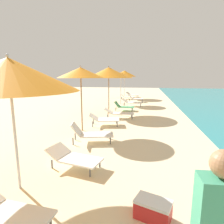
# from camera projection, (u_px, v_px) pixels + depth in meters

# --- Properties ---
(umbrella_third) EXTENTS (2.53, 2.53, 2.62)m
(umbrella_third) POSITION_uv_depth(u_px,v_px,m) (9.00, 75.00, 3.43)
(umbrella_third) COLOR silver
(umbrella_third) RESTS_ON ground
(lounger_third_shoreside) EXTENTS (1.43, 0.87, 0.48)m
(lounger_third_shoreside) POSITION_uv_depth(u_px,v_px,m) (74.00, 157.00, 4.66)
(lounger_third_shoreside) COLOR white
(lounger_third_shoreside) RESTS_ON ground
(lounger_third_inland) EXTENTS (1.31, 0.67, 0.54)m
(lounger_third_inland) POSITION_uv_depth(u_px,v_px,m) (6.00, 215.00, 2.65)
(lounger_third_inland) COLOR white
(lounger_third_inland) RESTS_ON ground
(umbrella_fourth) EXTENTS (1.87, 1.87, 2.63)m
(umbrella_fourth) POSITION_uv_depth(u_px,v_px,m) (81.00, 73.00, 7.46)
(umbrella_fourth) COLOR olive
(umbrella_fourth) RESTS_ON ground
(lounger_fourth_shoreside) EXTENTS (1.47, 0.95, 0.54)m
(lounger_fourth_shoreside) POSITION_uv_depth(u_px,v_px,m) (104.00, 119.00, 8.68)
(lounger_fourth_shoreside) COLOR white
(lounger_fourth_shoreside) RESTS_ON ground
(lounger_fourth_inland) EXTENTS (1.49, 0.88, 0.67)m
(lounger_fourth_inland) POSITION_uv_depth(u_px,v_px,m) (91.00, 133.00, 6.47)
(lounger_fourth_inland) COLOR white
(lounger_fourth_inland) RESTS_ON ground
(umbrella_fifth) EXTENTS (2.57, 2.57, 2.80)m
(umbrella_fifth) POSITION_uv_depth(u_px,v_px,m) (109.00, 73.00, 11.11)
(umbrella_fifth) COLOR olive
(umbrella_fifth) RESTS_ON ground
(lounger_fifth_shoreside) EXTENTS (1.29, 0.64, 0.60)m
(lounger_fifth_shoreside) POSITION_uv_depth(u_px,v_px,m) (124.00, 106.00, 12.42)
(lounger_fifth_shoreside) COLOR #4CA572
(lounger_fifth_shoreside) RESTS_ON ground
(lounger_fifth_inland) EXTENTS (1.65, 0.86, 0.56)m
(lounger_fifth_inland) POSITION_uv_depth(u_px,v_px,m) (119.00, 113.00, 10.13)
(lounger_fifth_inland) COLOR white
(lounger_fifth_inland) RESTS_ON ground
(umbrella_sixth) EXTENTS (2.00, 2.00, 2.58)m
(umbrella_sixth) POSITION_uv_depth(u_px,v_px,m) (121.00, 75.00, 15.07)
(umbrella_sixth) COLOR silver
(umbrella_sixth) RESTS_ON ground
(lounger_sixth_shoreside) EXTENTS (1.31, 0.66, 0.68)m
(lounger_sixth_shoreside) POSITION_uv_depth(u_px,v_px,m) (135.00, 98.00, 16.46)
(lounger_sixth_shoreside) COLOR white
(lounger_sixth_shoreside) RESTS_ON ground
(lounger_sixth_inland) EXTENTS (1.49, 0.67, 0.58)m
(lounger_sixth_inland) POSITION_uv_depth(u_px,v_px,m) (132.00, 102.00, 14.21)
(lounger_sixth_inland) COLOR white
(lounger_sixth_inland) RESTS_ON ground
(umbrella_farthest) EXTENTS (2.36, 2.36, 2.85)m
(umbrella_farthest) POSITION_uv_depth(u_px,v_px,m) (124.00, 74.00, 19.24)
(umbrella_farthest) COLOR silver
(umbrella_farthest) RESTS_ON ground
(lounger_farthest_shoreside) EXTENTS (1.43, 0.88, 0.54)m
(lounger_farthest_shoreside) POSITION_uv_depth(u_px,v_px,m) (132.00, 95.00, 20.54)
(lounger_farthest_shoreside) COLOR white
(lounger_farthest_shoreside) RESTS_ON ground
(lounger_farthest_inland) EXTENTS (1.52, 0.84, 0.55)m
(lounger_farthest_inland) POSITION_uv_depth(u_px,v_px,m) (127.00, 96.00, 18.54)
(lounger_farthest_inland) COLOR white
(lounger_farthest_inland) RESTS_ON ground
(cooler_box) EXTENTS (0.63, 0.50, 0.32)m
(cooler_box) POSITION_uv_depth(u_px,v_px,m) (153.00, 209.00, 3.00)
(cooler_box) COLOR red
(cooler_box) RESTS_ON ground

